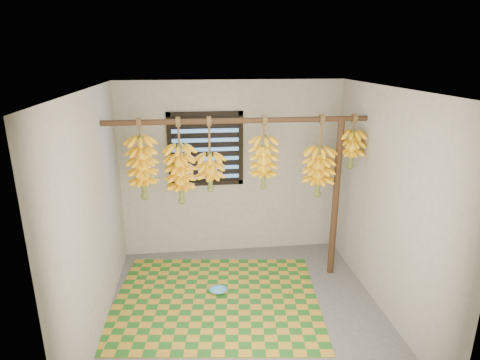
{
  "coord_description": "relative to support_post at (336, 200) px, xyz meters",
  "views": [
    {
      "loc": [
        -0.51,
        -3.74,
        2.71
      ],
      "look_at": [
        0.0,
        0.55,
        1.35
      ],
      "focal_mm": 30.0,
      "sensor_mm": 36.0,
      "label": 1
    }
  ],
  "objects": [
    {
      "name": "banana_bunch_a",
      "position": [
        -2.29,
        -0.0,
        0.49
      ],
      "size": [
        0.32,
        0.32,
        0.92
      ],
      "color": "brown",
      "rests_on": "hanging_pole"
    },
    {
      "name": "wall_right",
      "position": [
        0.3,
        -0.7,
        0.2
      ],
      "size": [
        0.01,
        3.0,
        2.4
      ],
      "primitive_type": "cube",
      "color": "gray",
      "rests_on": "floor"
    },
    {
      "name": "hanging_pole",
      "position": [
        -1.2,
        0.0,
        1.0
      ],
      "size": [
        3.0,
        0.06,
        0.06
      ],
      "primitive_type": "cylinder",
      "rotation": [
        0.0,
        1.57,
        0.0
      ],
      "color": "#3F2717",
      "rests_on": "wall_left"
    },
    {
      "name": "banana_bunch_f",
      "position": [
        0.15,
        0.0,
        0.64
      ],
      "size": [
        0.31,
        0.31,
        0.64
      ],
      "color": "brown",
      "rests_on": "hanging_pole"
    },
    {
      "name": "banana_bunch_b",
      "position": [
        -1.87,
        0.0,
        0.4
      ],
      "size": [
        0.35,
        0.35,
        1.0
      ],
      "color": "brown",
      "rests_on": "hanging_pole"
    },
    {
      "name": "banana_bunch_e",
      "position": [
        -0.24,
        -0.0,
        0.37
      ],
      "size": [
        0.37,
        0.37,
        0.98
      ],
      "color": "brown",
      "rests_on": "hanging_pole"
    },
    {
      "name": "banana_bunch_d",
      "position": [
        -0.9,
        0.0,
        0.51
      ],
      "size": [
        0.33,
        0.33,
        0.86
      ],
      "color": "brown",
      "rests_on": "hanging_pole"
    },
    {
      "name": "plastic_bag",
      "position": [
        -1.48,
        -0.32,
        -0.95
      ],
      "size": [
        0.22,
        0.16,
        0.09
      ],
      "primitive_type": "ellipsoid",
      "rotation": [
        0.0,
        0.0,
        -0.02
      ],
      "color": "#3A92D9",
      "rests_on": "woven_mat"
    },
    {
      "name": "wall_back",
      "position": [
        -1.2,
        0.8,
        0.2
      ],
      "size": [
        3.0,
        0.01,
        2.4
      ],
      "primitive_type": "cube",
      "color": "gray",
      "rests_on": "floor"
    },
    {
      "name": "support_post",
      "position": [
        0.0,
        0.0,
        0.0
      ],
      "size": [
        0.08,
        0.08,
        2.0
      ],
      "primitive_type": "cylinder",
      "color": "#3F2717",
      "rests_on": "floor"
    },
    {
      "name": "banana_bunch_c",
      "position": [
        -1.53,
        0.0,
        0.41
      ],
      "size": [
        0.34,
        0.34,
        0.87
      ],
      "color": "brown",
      "rests_on": "hanging_pole"
    },
    {
      "name": "window",
      "position": [
        -1.55,
        0.78,
        0.5
      ],
      "size": [
        1.0,
        0.04,
        1.0
      ],
      "color": "black",
      "rests_on": "wall_back"
    },
    {
      "name": "woven_mat",
      "position": [
        -1.51,
        -0.44,
        -0.99
      ],
      "size": [
        2.53,
        2.12,
        0.01
      ],
      "primitive_type": "cube",
      "rotation": [
        0.0,
        0.0,
        -0.12
      ],
      "color": "#1D5A1A",
      "rests_on": "floor"
    },
    {
      "name": "floor",
      "position": [
        -1.2,
        -0.7,
        -1.0
      ],
      "size": [
        3.0,
        3.0,
        0.01
      ],
      "primitive_type": "cube",
      "color": "#4B4B4B",
      "rests_on": "ground"
    },
    {
      "name": "wall_left",
      "position": [
        -2.71,
        -0.7,
        0.2
      ],
      "size": [
        0.01,
        3.0,
        2.4
      ],
      "primitive_type": "cube",
      "color": "gray",
      "rests_on": "floor"
    },
    {
      "name": "ceiling",
      "position": [
        -1.2,
        -0.7,
        1.4
      ],
      "size": [
        3.0,
        3.0,
        0.01
      ],
      "primitive_type": "cube",
      "color": "silver",
      "rests_on": "wall_back"
    }
  ]
}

